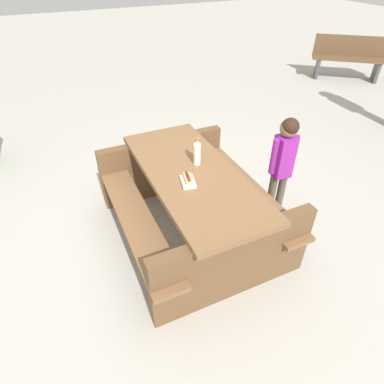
{
  "coord_description": "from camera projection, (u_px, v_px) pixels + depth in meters",
  "views": [
    {
      "loc": [
        2.15,
        -1.0,
        2.34
      ],
      "look_at": [
        0.0,
        0.0,
        0.52
      ],
      "focal_mm": 30.1,
      "sensor_mm": 36.0,
      "label": 1
    }
  ],
  "objects": [
    {
      "name": "picnic_table",
      "position": [
        192.0,
        199.0,
        3.03
      ],
      "size": [
        1.81,
        1.41,
        0.75
      ],
      "color": "brown",
      "rests_on": "ground"
    },
    {
      "name": "ground_plane",
      "position": [
        192.0,
        232.0,
        3.31
      ],
      "size": [
        30.0,
        30.0,
        0.0
      ],
      "primitive_type": "plane",
      "color": "#B7B2A8",
      "rests_on": "ground"
    },
    {
      "name": "hotdog_tray",
      "position": [
        188.0,
        180.0,
        2.69
      ],
      "size": [
        0.2,
        0.15,
        0.08
      ],
      "color": "white",
      "rests_on": "picnic_table"
    },
    {
      "name": "soda_bottle",
      "position": [
        197.0,
        152.0,
        2.88
      ],
      "size": [
        0.07,
        0.07,
        0.26
      ],
      "color": "silver",
      "rests_on": "picnic_table"
    },
    {
      "name": "park_bench_mid",
      "position": [
        349.0,
        57.0,
        6.88
      ],
      "size": [
        1.25,
        1.42,
        0.85
      ],
      "color": "brown",
      "rests_on": "ground"
    },
    {
      "name": "child_in_coat",
      "position": [
        283.0,
        157.0,
        3.11
      ],
      "size": [
        0.18,
        0.28,
        1.13
      ],
      "color": "brown",
      "rests_on": "ground"
    }
  ]
}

